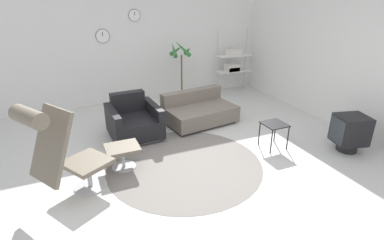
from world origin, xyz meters
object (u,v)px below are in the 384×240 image
(armchair_red, at_px, (134,122))
(shelf_unit, at_px, (233,63))
(potted_plant, at_px, (181,74))
(crt_television, at_px, (350,132))
(lounge_chair, at_px, (59,146))
(couch_low, at_px, (199,112))
(ottoman, at_px, (123,152))
(side_table, at_px, (274,127))

(armchair_red, xyz_separation_m, shelf_unit, (3.12, 1.72, 0.49))
(potted_plant, bearing_deg, crt_television, -64.29)
(lounge_chair, bearing_deg, crt_television, 52.75)
(couch_low, height_order, shelf_unit, shelf_unit)
(ottoman, distance_m, potted_plant, 3.17)
(lounge_chair, height_order, potted_plant, potted_plant)
(side_table, xyz_separation_m, shelf_unit, (1.03, 3.12, 0.39))
(crt_television, height_order, shelf_unit, shelf_unit)
(lounge_chair, distance_m, potted_plant, 4.04)
(couch_low, height_order, crt_television, crt_television)
(crt_television, distance_m, potted_plant, 3.83)
(ottoman, relative_size, couch_low, 0.33)
(couch_low, relative_size, potted_plant, 0.97)
(armchair_red, xyz_separation_m, side_table, (2.09, -1.39, 0.11))
(couch_low, distance_m, side_table, 1.68)
(armchair_red, relative_size, side_table, 2.16)
(couch_low, bearing_deg, side_table, 107.23)
(ottoman, height_order, shelf_unit, shelf_unit)
(armchair_red, relative_size, potted_plant, 0.63)
(lounge_chair, height_order, armchair_red, lounge_chair)
(armchair_red, xyz_separation_m, potted_plant, (1.52, 1.44, 0.41))
(ottoman, bearing_deg, armchair_red, 67.97)
(ottoman, height_order, side_table, side_table)
(crt_television, bearing_deg, lounge_chair, 98.36)
(ottoman, relative_size, side_table, 1.12)
(lounge_chair, xyz_separation_m, ottoman, (0.81, 0.49, -0.50))
(lounge_chair, bearing_deg, shelf_unit, 95.61)
(crt_television, xyz_separation_m, potted_plant, (-1.65, 3.44, 0.35))
(couch_low, distance_m, shelf_unit, 2.42)
(lounge_chair, height_order, side_table, lounge_chair)
(ottoman, distance_m, armchair_red, 1.11)
(lounge_chair, distance_m, shelf_unit, 5.42)
(lounge_chair, relative_size, couch_low, 0.90)
(ottoman, bearing_deg, side_table, -8.27)
(lounge_chair, height_order, ottoman, lounge_chair)
(crt_television, bearing_deg, side_table, 75.50)
(side_table, bearing_deg, ottoman, 171.73)
(ottoman, xyz_separation_m, side_table, (2.51, -0.36, 0.12))
(side_table, height_order, potted_plant, potted_plant)
(side_table, distance_m, shelf_unit, 3.30)
(lounge_chair, bearing_deg, couch_low, 91.11)
(armchair_red, height_order, crt_television, armchair_red)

